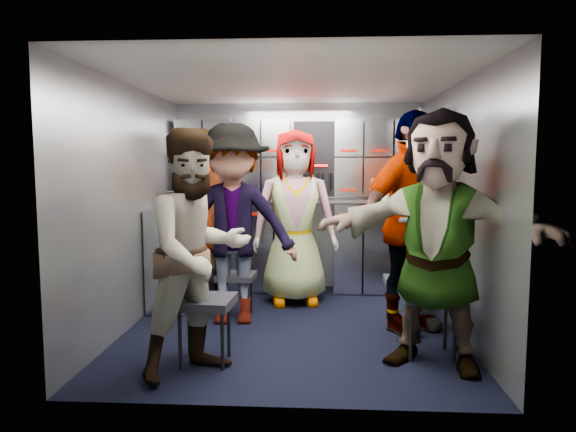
# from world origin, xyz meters

# --- Properties ---
(floor) EXTENTS (3.00, 3.00, 0.00)m
(floor) POSITION_xyz_m (0.00, 0.00, 0.00)
(floor) COLOR black
(floor) RESTS_ON ground
(wall_back) EXTENTS (2.80, 0.04, 2.10)m
(wall_back) POSITION_xyz_m (0.00, 1.50, 1.05)
(wall_back) COLOR gray
(wall_back) RESTS_ON ground
(wall_left) EXTENTS (0.04, 3.00, 2.10)m
(wall_left) POSITION_xyz_m (-1.40, 0.00, 1.05)
(wall_left) COLOR gray
(wall_left) RESTS_ON ground
(wall_right) EXTENTS (0.04, 3.00, 2.10)m
(wall_right) POSITION_xyz_m (1.40, 0.00, 1.05)
(wall_right) COLOR gray
(wall_right) RESTS_ON ground
(ceiling) EXTENTS (2.80, 3.00, 0.02)m
(ceiling) POSITION_xyz_m (0.00, 0.00, 2.10)
(ceiling) COLOR silver
(ceiling) RESTS_ON wall_back
(cart_bank_back) EXTENTS (2.68, 0.38, 0.99)m
(cart_bank_back) POSITION_xyz_m (0.00, 1.29, 0.49)
(cart_bank_back) COLOR #A5AAB5
(cart_bank_back) RESTS_ON ground
(cart_bank_left) EXTENTS (0.38, 0.76, 0.99)m
(cart_bank_left) POSITION_xyz_m (-1.19, 0.56, 0.49)
(cart_bank_left) COLOR #A5AAB5
(cart_bank_left) RESTS_ON ground
(counter) EXTENTS (2.68, 0.42, 0.03)m
(counter) POSITION_xyz_m (0.00, 1.29, 1.01)
(counter) COLOR #AEB0B5
(counter) RESTS_ON cart_bank_back
(locker_bank_back) EXTENTS (2.68, 0.28, 0.82)m
(locker_bank_back) POSITION_xyz_m (0.00, 1.35, 1.49)
(locker_bank_back) COLOR #A5AAB5
(locker_bank_back) RESTS_ON wall_back
(locker_bank_right) EXTENTS (0.28, 1.00, 0.82)m
(locker_bank_right) POSITION_xyz_m (1.25, 0.70, 1.49)
(locker_bank_right) COLOR #A5AAB5
(locker_bank_right) RESTS_ON wall_right
(right_cabinet) EXTENTS (0.28, 1.20, 1.00)m
(right_cabinet) POSITION_xyz_m (1.25, 0.60, 0.50)
(right_cabinet) COLOR #A5AAB5
(right_cabinet) RESTS_ON ground
(coffee_niche) EXTENTS (0.46, 0.16, 0.84)m
(coffee_niche) POSITION_xyz_m (0.18, 1.41, 1.47)
(coffee_niche) COLOR black
(coffee_niche) RESTS_ON wall_back
(red_latch_strip) EXTENTS (2.60, 0.02, 0.03)m
(red_latch_strip) POSITION_xyz_m (0.00, 1.09, 0.88)
(red_latch_strip) COLOR #A40F04
(red_latch_strip) RESTS_ON cart_bank_back
(jump_seat_near_left) EXTENTS (0.43, 0.41, 0.48)m
(jump_seat_near_left) POSITION_xyz_m (-0.57, -0.85, 0.42)
(jump_seat_near_left) COLOR black
(jump_seat_near_left) RESTS_ON ground
(jump_seat_mid_left) EXTENTS (0.36, 0.34, 0.40)m
(jump_seat_mid_left) POSITION_xyz_m (-0.53, 0.29, 0.36)
(jump_seat_mid_left) COLOR black
(jump_seat_mid_left) RESTS_ON ground
(jump_seat_center) EXTENTS (0.46, 0.45, 0.44)m
(jump_seat_center) POSITION_xyz_m (-0.01, 0.98, 0.39)
(jump_seat_center) COLOR black
(jump_seat_center) RESTS_ON ground
(jump_seat_mid_right) EXTENTS (0.36, 0.34, 0.41)m
(jump_seat_mid_right) POSITION_xyz_m (0.99, 0.15, 0.36)
(jump_seat_mid_right) COLOR black
(jump_seat_mid_right) RESTS_ON ground
(jump_seat_near_right) EXTENTS (0.43, 0.40, 0.49)m
(jump_seat_near_right) POSITION_xyz_m (1.05, -0.62, 0.43)
(jump_seat_near_right) COLOR black
(jump_seat_near_right) RESTS_ON ground
(attendant_standing) EXTENTS (0.72, 0.78, 1.79)m
(attendant_standing) POSITION_xyz_m (-1.05, 0.95, 0.89)
(attendant_standing) COLOR black
(attendant_standing) RESTS_ON ground
(attendant_arc_a) EXTENTS (1.01, 1.01, 1.65)m
(attendant_arc_a) POSITION_xyz_m (-0.57, -1.03, 0.83)
(attendant_arc_a) COLOR black
(attendant_arc_a) RESTS_ON ground
(attendant_arc_b) EXTENTS (1.20, 0.76, 1.77)m
(attendant_arc_b) POSITION_xyz_m (-0.53, 0.11, 0.88)
(attendant_arc_b) COLOR black
(attendant_arc_b) RESTS_ON ground
(attendant_arc_c) EXTENTS (0.93, 0.68, 1.76)m
(attendant_arc_c) POSITION_xyz_m (-0.01, 0.80, 0.88)
(attendant_arc_c) COLOR black
(attendant_arc_c) RESTS_ON ground
(attendant_arc_d) EXTENTS (1.14, 1.02, 1.86)m
(attendant_arc_d) POSITION_xyz_m (0.99, -0.03, 0.93)
(attendant_arc_d) COLOR black
(attendant_arc_d) RESTS_ON ground
(attendant_arc_e) EXTENTS (1.75, 1.17, 1.80)m
(attendant_arc_e) POSITION_xyz_m (1.05, -0.80, 0.90)
(attendant_arc_e) COLOR black
(attendant_arc_e) RESTS_ON ground
(bottle_left) EXTENTS (0.06, 0.06, 0.24)m
(bottle_left) POSITION_xyz_m (-0.26, 1.24, 1.15)
(bottle_left) COLOR white
(bottle_left) RESTS_ON counter
(bottle_mid) EXTENTS (0.07, 0.07, 0.23)m
(bottle_mid) POSITION_xyz_m (-0.26, 1.24, 1.14)
(bottle_mid) COLOR white
(bottle_mid) RESTS_ON counter
(bottle_right) EXTENTS (0.07, 0.07, 0.24)m
(bottle_right) POSITION_xyz_m (0.81, 1.24, 1.15)
(bottle_right) COLOR white
(bottle_right) RESTS_ON counter
(cup_left) EXTENTS (0.08, 0.08, 0.10)m
(cup_left) POSITION_xyz_m (-0.69, 1.23, 1.08)
(cup_left) COLOR tan
(cup_left) RESTS_ON counter
(cup_right) EXTENTS (0.08, 0.08, 0.09)m
(cup_right) POSITION_xyz_m (0.95, 1.23, 1.07)
(cup_right) COLOR tan
(cup_right) RESTS_ON counter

